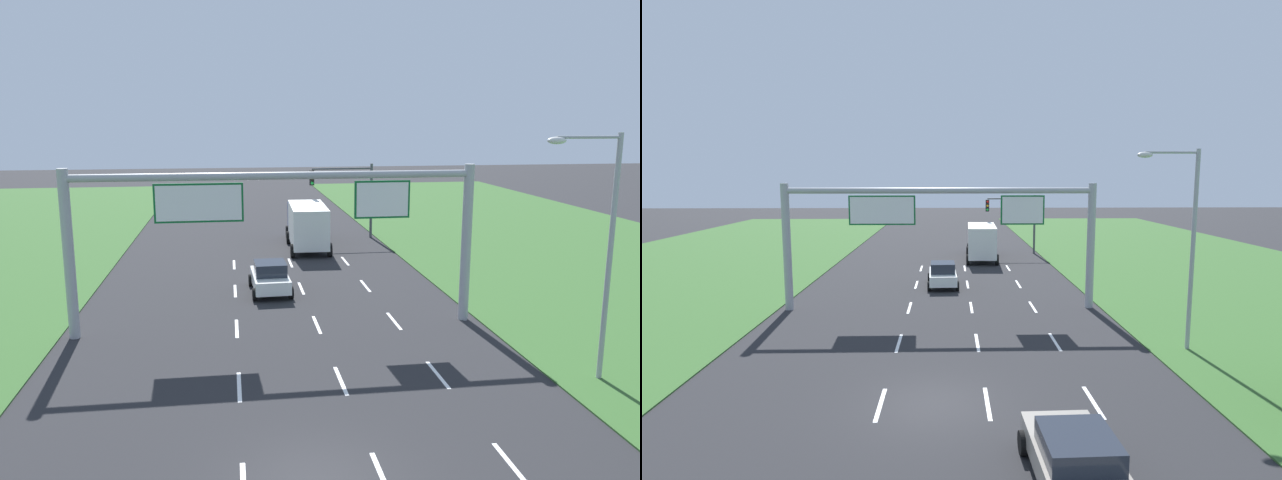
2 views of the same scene
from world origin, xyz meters
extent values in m
plane|color=#262628|center=(0.00, 0.00, 0.00)|extent=(200.00, 200.00, 0.00)
cube|color=white|center=(-1.75, 0.00, 0.00)|extent=(0.14, 2.40, 0.01)
cube|color=white|center=(-1.75, 6.00, 0.00)|extent=(0.14, 2.40, 0.01)
cube|color=white|center=(-1.75, 12.00, 0.00)|extent=(0.14, 2.40, 0.01)
cube|color=white|center=(-1.75, 18.00, 0.00)|extent=(0.14, 2.40, 0.01)
cube|color=white|center=(-1.75, 24.00, 0.00)|extent=(0.14, 2.40, 0.01)
cube|color=white|center=(1.75, 0.00, 0.00)|extent=(0.14, 2.40, 0.01)
cube|color=white|center=(1.75, 6.00, 0.00)|extent=(0.14, 2.40, 0.01)
cube|color=white|center=(1.75, 12.00, 0.00)|extent=(0.14, 2.40, 0.01)
cube|color=white|center=(1.75, 18.00, 0.00)|extent=(0.14, 2.40, 0.01)
cube|color=white|center=(1.75, 24.00, 0.00)|extent=(0.14, 2.40, 0.01)
cube|color=white|center=(5.25, 0.00, 0.00)|extent=(0.14, 2.40, 0.01)
cube|color=white|center=(5.25, 6.00, 0.00)|extent=(0.14, 2.40, 0.01)
cube|color=white|center=(5.25, 12.00, 0.00)|extent=(0.14, 2.40, 0.01)
cube|color=white|center=(5.25, 18.00, 0.00)|extent=(0.14, 2.40, 0.01)
cube|color=white|center=(5.25, 24.00, 0.00)|extent=(0.14, 2.40, 0.01)
cube|color=white|center=(0.06, 17.53, 0.66)|extent=(1.91, 3.97, 0.67)
cube|color=#232833|center=(0.07, 17.37, 1.32)|extent=(1.65, 1.87, 0.65)
cylinder|color=black|center=(-0.90, 18.90, 0.32)|extent=(0.24, 0.65, 0.64)
cylinder|color=black|center=(0.93, 18.96, 0.32)|extent=(0.24, 0.65, 0.64)
cylinder|color=black|center=(-0.80, 16.09, 0.32)|extent=(0.24, 0.65, 0.64)
cylinder|color=black|center=(1.02, 16.15, 0.32)|extent=(0.24, 0.65, 0.64)
cube|color=gray|center=(3.49, -4.66, 0.62)|extent=(2.02, 4.52, 0.61)
cube|color=#232833|center=(3.49, -4.71, 1.20)|extent=(1.73, 1.94, 0.55)
cylinder|color=black|center=(2.48, -3.02, 0.32)|extent=(0.24, 0.65, 0.64)
cylinder|color=black|center=(4.40, -2.96, 0.32)|extent=(0.24, 0.65, 0.64)
cube|color=navy|center=(3.49, 31.91, 1.55)|extent=(2.27, 2.18, 2.20)
cube|color=silver|center=(3.35, 27.78, 1.77)|extent=(2.57, 5.95, 2.65)
cylinder|color=black|center=(2.38, 32.45, 0.45)|extent=(0.31, 0.91, 0.90)
cylinder|color=black|center=(4.64, 32.37, 0.45)|extent=(0.31, 0.91, 0.90)
cylinder|color=black|center=(2.22, 30.15, 0.45)|extent=(0.31, 0.91, 0.90)
cylinder|color=black|center=(4.64, 30.07, 0.45)|extent=(0.31, 0.91, 0.90)
cylinder|color=black|center=(2.06, 25.48, 0.45)|extent=(0.31, 0.91, 0.90)
cylinder|color=black|center=(4.48, 25.40, 0.45)|extent=(0.31, 0.91, 0.90)
cylinder|color=#9EA0A5|center=(-8.40, 11.82, 3.50)|extent=(0.44, 0.44, 7.00)
cylinder|color=#9EA0A5|center=(8.40, 11.82, 3.50)|extent=(0.44, 0.44, 7.00)
cylinder|color=#9EA0A5|center=(0.00, 11.82, 6.60)|extent=(16.80, 0.32, 0.32)
cube|color=#0C5B28|center=(-3.15, 11.82, 5.53)|extent=(3.63, 0.12, 1.62)
cube|color=white|center=(-3.15, 11.76, 5.53)|extent=(3.47, 0.01, 1.46)
cube|color=#0C5B28|center=(4.55, 11.82, 5.53)|extent=(2.41, 0.12, 1.62)
cube|color=white|center=(4.55, 11.76, 5.53)|extent=(2.25, 0.01, 1.46)
cylinder|color=#47494F|center=(8.62, 31.55, 2.80)|extent=(0.20, 0.20, 5.60)
cylinder|color=#47494F|center=(6.37, 31.55, 5.25)|extent=(4.50, 0.14, 0.14)
cube|color=black|center=(4.12, 31.55, 4.60)|extent=(0.32, 0.36, 1.10)
sphere|color=red|center=(4.12, 31.35, 4.97)|extent=(0.22, 0.22, 0.22)
sphere|color=orange|center=(4.12, 31.35, 4.60)|extent=(0.22, 0.22, 0.22)
sphere|color=green|center=(4.12, 31.35, 4.23)|extent=(0.22, 0.22, 0.22)
cylinder|color=#9EA0A5|center=(10.68, 4.84, 4.25)|extent=(0.18, 0.18, 8.50)
cylinder|color=#9EA0A5|center=(9.58, 4.84, 8.35)|extent=(2.20, 0.10, 0.10)
ellipsoid|color=silver|center=(8.48, 4.84, 8.25)|extent=(0.64, 0.32, 0.24)
camera|label=1|loc=(-1.88, -13.95, 8.98)|focal=35.00mm
camera|label=2|loc=(0.52, -15.49, 7.41)|focal=28.00mm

